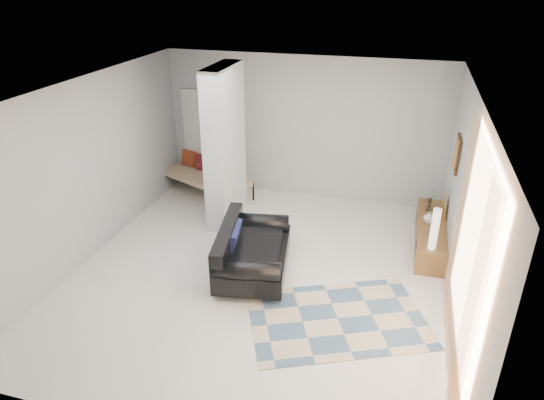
# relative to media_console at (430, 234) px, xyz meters

# --- Properties ---
(floor) EXTENTS (6.00, 6.00, 0.00)m
(floor) POSITION_rel_media_console_xyz_m (-2.52, -1.60, -0.20)
(floor) COLOR white
(floor) RESTS_ON ground
(ceiling) EXTENTS (6.00, 6.00, 0.00)m
(ceiling) POSITION_rel_media_console_xyz_m (-2.52, -1.60, 2.60)
(ceiling) COLOR white
(ceiling) RESTS_ON wall_back
(wall_back) EXTENTS (6.00, 0.00, 6.00)m
(wall_back) POSITION_rel_media_console_xyz_m (-2.52, 1.40, 1.20)
(wall_back) COLOR #AEB1B3
(wall_back) RESTS_ON ground
(wall_front) EXTENTS (6.00, 0.00, 6.00)m
(wall_front) POSITION_rel_media_console_xyz_m (-2.52, -4.60, 1.20)
(wall_front) COLOR #AEB1B3
(wall_front) RESTS_ON ground
(wall_left) EXTENTS (0.00, 6.00, 6.00)m
(wall_left) POSITION_rel_media_console_xyz_m (-5.27, -1.60, 1.20)
(wall_left) COLOR #AEB1B3
(wall_left) RESTS_ON ground
(wall_right) EXTENTS (0.00, 6.00, 6.00)m
(wall_right) POSITION_rel_media_console_xyz_m (0.23, -1.60, 1.20)
(wall_right) COLOR #AEB1B3
(wall_right) RESTS_ON ground
(partition_column) EXTENTS (0.35, 1.20, 2.80)m
(partition_column) POSITION_rel_media_console_xyz_m (-3.62, 0.00, 1.20)
(partition_column) COLOR silver
(partition_column) RESTS_ON floor
(hallway_door) EXTENTS (0.85, 0.06, 2.04)m
(hallway_door) POSITION_rel_media_console_xyz_m (-4.62, 1.36, 0.82)
(hallway_door) COLOR silver
(hallway_door) RESTS_ON floor
(curtain) EXTENTS (0.00, 2.55, 2.55)m
(curtain) POSITION_rel_media_console_xyz_m (0.15, -2.75, 1.25)
(curtain) COLOR #F49340
(curtain) RESTS_ON wall_right
(wall_art) EXTENTS (0.04, 0.45, 0.55)m
(wall_art) POSITION_rel_media_console_xyz_m (0.20, -0.00, 1.45)
(wall_art) COLOR #35210E
(wall_art) RESTS_ON wall_right
(media_console) EXTENTS (0.45, 1.98, 0.80)m
(media_console) POSITION_rel_media_console_xyz_m (0.00, 0.00, 0.00)
(media_console) COLOR brown
(media_console) RESTS_ON floor
(loveseat) EXTENTS (1.25, 1.83, 0.76)m
(loveseat) POSITION_rel_media_console_xyz_m (-2.67, -1.58, 0.15)
(loveseat) COLOR silver
(loveseat) RESTS_ON floor
(daybed) EXTENTS (2.11, 1.52, 0.77)m
(daybed) POSITION_rel_media_console_xyz_m (-4.43, 0.88, 0.21)
(daybed) COLOR black
(daybed) RESTS_ON floor
(area_rug) EXTENTS (2.73, 2.34, 0.01)m
(area_rug) POSITION_rel_media_console_xyz_m (-1.19, -2.34, -0.20)
(area_rug) COLOR #C5B597
(area_rug) RESTS_ON floor
(cylinder_lamp) EXTENTS (0.12, 0.12, 0.66)m
(cylinder_lamp) POSITION_rel_media_console_xyz_m (-0.02, -0.83, 0.53)
(cylinder_lamp) COLOR white
(cylinder_lamp) RESTS_ON media_console
(bronze_figurine) EXTENTS (0.13, 0.13, 0.24)m
(bronze_figurine) POSITION_rel_media_console_xyz_m (-0.05, 0.48, 0.32)
(bronze_figurine) COLOR black
(bronze_figurine) RESTS_ON media_console
(vase) EXTENTS (0.19, 0.19, 0.20)m
(vase) POSITION_rel_media_console_xyz_m (-0.05, 0.04, 0.29)
(vase) COLOR silver
(vase) RESTS_ON media_console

